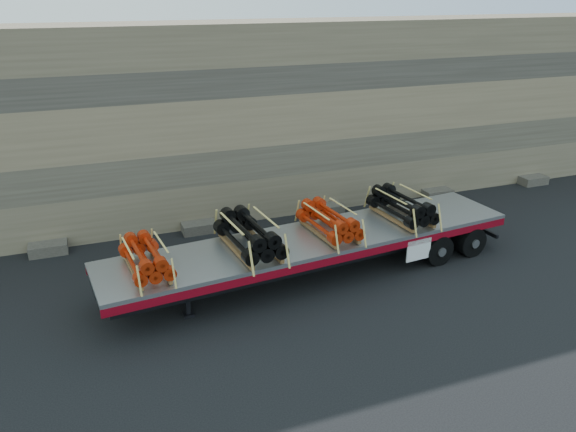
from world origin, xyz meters
name	(u,v)px	position (x,y,z in m)	size (l,w,h in m)	color
ground	(331,276)	(0.00, 0.00, 0.00)	(120.00, 120.00, 0.00)	black
rock_wall	(262,118)	(0.00, 6.50, 3.50)	(44.00, 3.00, 7.00)	#7A6B54
trailer	(315,256)	(-0.42, 0.27, 0.64)	(12.71, 2.44, 1.27)	#AEB1B6
bundle_front	(146,259)	(-5.36, -0.21, 1.64)	(1.03, 2.06, 0.73)	#AF2409
bundle_midfront	(249,236)	(-2.50, 0.07, 1.71)	(1.24, 2.48, 0.88)	black
bundle_midrear	(329,222)	(0.04, 0.32, 1.66)	(1.10, 2.20, 0.78)	#AF2409
bundle_rear	(402,207)	(2.68, 0.58, 1.68)	(1.15, 2.30, 0.82)	black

